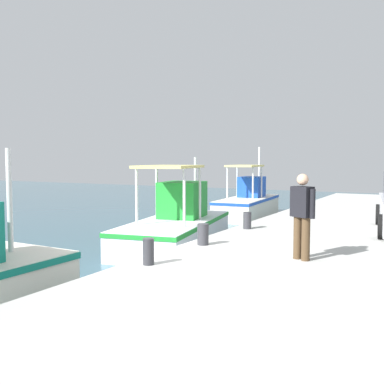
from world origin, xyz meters
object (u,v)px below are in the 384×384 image
object	(u,v)px
fisherman_standing	(302,213)
mooring_bollard_third	(247,220)
fishing_boat_fourth	(248,203)
mooring_bollard_second	(203,234)
mooring_bollard_nearest	(148,251)
fishing_boat_third	(176,225)

from	to	relation	value
fisherman_standing	mooring_bollard_third	xyz separation A→B (m)	(3.01, 2.32, -0.67)
fishing_boat_fourth	mooring_bollard_second	distance (m)	11.31
fisherman_standing	mooring_bollard_nearest	bearing A→B (deg)	127.03
fishing_boat_third	fisherman_standing	bearing A→B (deg)	-125.62
mooring_bollard_nearest	mooring_bollard_third	bearing A→B (deg)	-0.00
fishing_boat_fourth	mooring_bollard_second	world-z (taller)	fishing_boat_fourth
fishing_boat_third	mooring_bollard_nearest	distance (m)	5.87
mooring_bollard_third	mooring_bollard_second	bearing A→B (deg)	180.00
fishing_boat_third	fisherman_standing	distance (m)	6.11
mooring_bollard_nearest	mooring_bollard_second	size ratio (longest dim) A/B	1.01
fisherman_standing	mooring_bollard_nearest	world-z (taller)	fisherman_standing
fishing_boat_third	mooring_bollard_second	world-z (taller)	fishing_boat_third
fishing_boat_fourth	mooring_bollard_third	bearing A→B (deg)	-158.33
fishing_boat_third	fishing_boat_fourth	size ratio (longest dim) A/B	1.12
fisherman_standing	mooring_bollard_third	size ratio (longest dim) A/B	3.53
fishing_boat_third	mooring_bollard_second	distance (m)	4.07
fishing_boat_third	mooring_bollard_third	bearing A→B (deg)	-100.95
fisherman_standing	mooring_bollard_third	world-z (taller)	fisherman_standing
mooring_bollard_nearest	mooring_bollard_third	distance (m)	4.76
fishing_boat_fourth	fisherman_standing	size ratio (longest dim) A/B	3.27
fisherman_standing	mooring_bollard_third	distance (m)	3.86
fishing_boat_third	mooring_bollard_third	distance (m)	2.65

